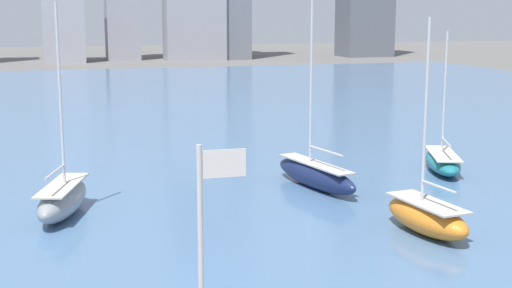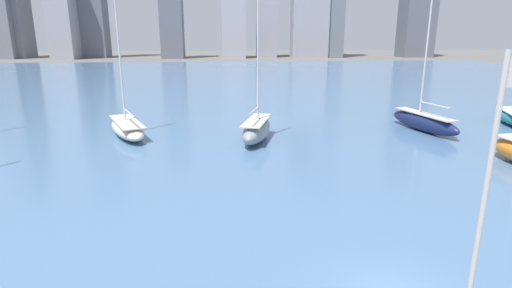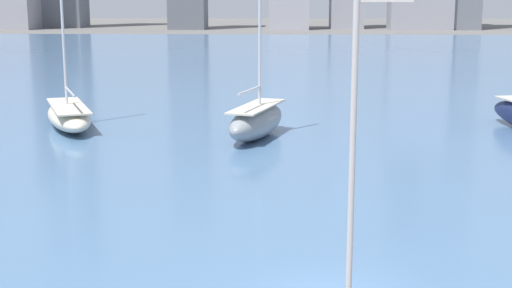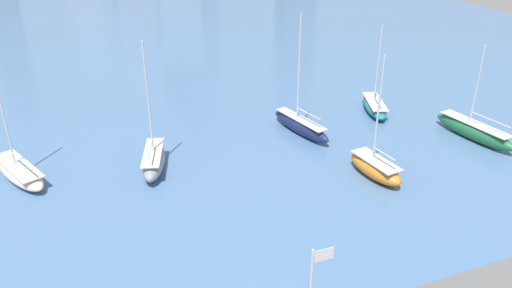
% 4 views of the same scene
% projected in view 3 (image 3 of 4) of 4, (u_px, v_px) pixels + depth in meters
% --- Properties ---
extents(harbor_water, '(180.00, 140.00, 0.00)m').
position_uv_depth(harbor_water, '(295.00, 65.00, 88.80)').
color(harbor_water, '#4C7099').
rests_on(harbor_water, ground_plane).
extents(flag_pole, '(1.24, 0.14, 9.25)m').
position_uv_depth(flag_pole, '(356.00, 158.00, 15.42)').
color(flag_pole, silver).
rests_on(flag_pole, ground_plane).
extents(sailboat_cream, '(6.03, 9.64, 14.72)m').
position_uv_depth(sailboat_cream, '(69.00, 115.00, 46.69)').
color(sailboat_cream, beige).
rests_on(sailboat_cream, harbor_water).
extents(sailboat_gray, '(4.26, 8.11, 12.99)m').
position_uv_depth(sailboat_gray, '(257.00, 120.00, 43.24)').
color(sailboat_gray, gray).
rests_on(sailboat_gray, harbor_water).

